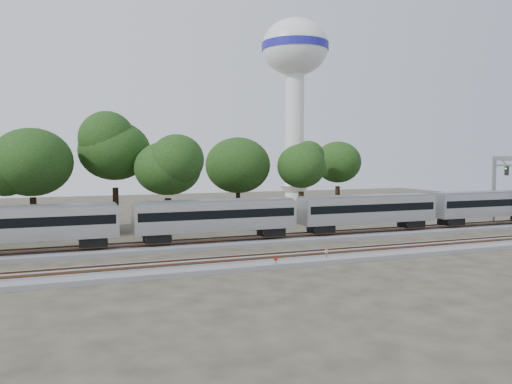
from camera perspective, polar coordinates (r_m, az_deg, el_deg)
ground at (r=46.12m, az=-3.87°, el=-7.40°), size 160.00×160.00×0.00m
track_far at (r=51.76m, az=-5.80°, el=-5.93°), size 160.00×5.00×0.73m
track_near at (r=42.34m, az=-2.30°, el=-8.14°), size 160.00×5.00×0.73m
train at (r=54.91m, az=4.78°, el=-2.26°), size 106.19×3.03×4.46m
switch_stand_red at (r=40.99m, az=2.28°, el=-7.95°), size 0.31×0.07×0.99m
switch_stand_white at (r=43.94m, az=8.05°, el=-7.04°), size 0.35×0.15×1.14m
switch_lever at (r=43.59m, az=6.74°, el=-7.89°), size 0.50×0.30×0.30m
water_tower at (r=98.88m, az=4.48°, el=14.02°), size 12.84×12.84×35.54m
tree_2 at (r=61.13m, az=-24.24°, el=3.11°), size 8.69×8.69×12.26m
tree_3 at (r=64.26m, az=-15.85°, el=4.54°), size 10.06×10.06×14.19m
tree_4 at (r=60.35m, az=-10.07°, el=2.67°), size 7.93×7.93×11.17m
tree_5 at (r=70.78m, az=-2.07°, el=3.05°), size 8.09×8.09×11.41m
tree_6 at (r=70.72m, az=5.20°, el=2.95°), size 7.99×7.99×11.26m
tree_7 at (r=80.44m, az=9.34°, el=3.37°), size 8.46×8.46×11.93m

